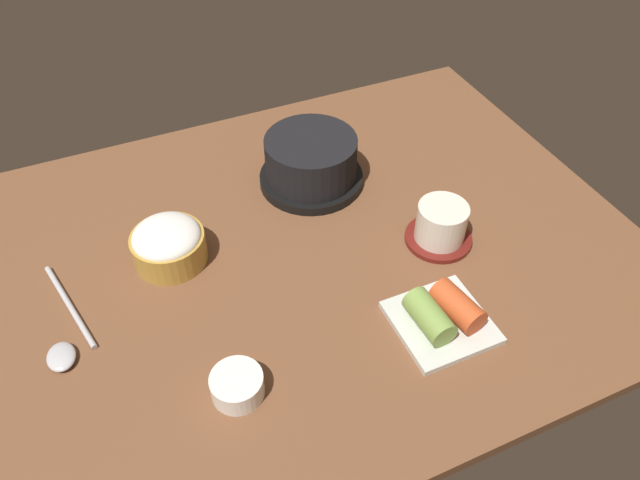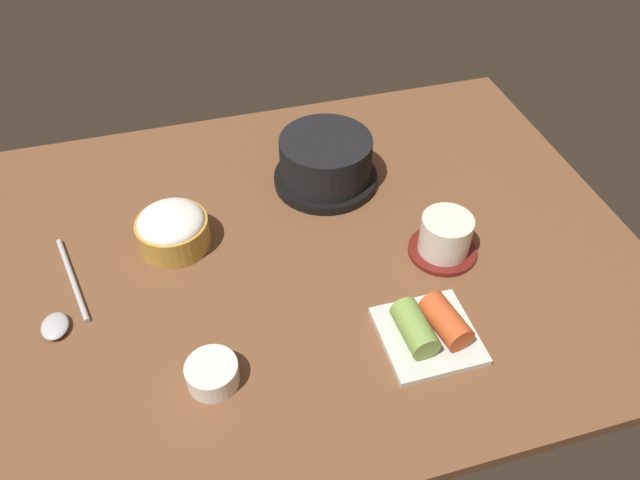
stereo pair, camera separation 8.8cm
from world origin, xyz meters
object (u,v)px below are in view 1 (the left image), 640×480
at_px(rice_bowl, 168,243).
at_px(side_bowl_near, 237,385).
at_px(stone_pot, 311,161).
at_px(tea_cup_with_saucer, 441,225).
at_px(kimchi_plate, 442,316).
at_px(spoon, 64,338).

bearing_deg(rice_bowl, side_bowl_near, -85.58).
distance_m(stone_pot, side_bowl_near, 0.41).
xyz_separation_m(rice_bowl, tea_cup_with_saucer, (0.38, -0.13, -0.00)).
bearing_deg(stone_pot, kimchi_plate, -83.40).
distance_m(stone_pot, rice_bowl, 0.27).
height_order(rice_bowl, spoon, rice_bowl).
bearing_deg(rice_bowl, spoon, -151.39).
relative_size(tea_cup_with_saucer, side_bowl_near, 1.56).
height_order(rice_bowl, kimchi_plate, rice_bowl).
relative_size(stone_pot, rice_bowl, 1.62).
height_order(tea_cup_with_saucer, spoon, tea_cup_with_saucer).
distance_m(tea_cup_with_saucer, spoon, 0.55).
bearing_deg(tea_cup_with_saucer, stone_pot, 120.58).
xyz_separation_m(kimchi_plate, side_bowl_near, (-0.28, 0.01, -0.00)).
bearing_deg(stone_pot, spoon, -158.08).
xyz_separation_m(stone_pot, spoon, (-0.42, -0.17, -0.04)).
bearing_deg(kimchi_plate, stone_pot, 96.60).
xyz_separation_m(tea_cup_with_saucer, kimchi_plate, (-0.08, -0.14, -0.01)).
xyz_separation_m(stone_pot, side_bowl_near, (-0.24, -0.33, -0.03)).
distance_m(kimchi_plate, side_bowl_near, 0.28).
relative_size(stone_pot, spoon, 0.90).
bearing_deg(spoon, kimchi_plate, -20.74).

